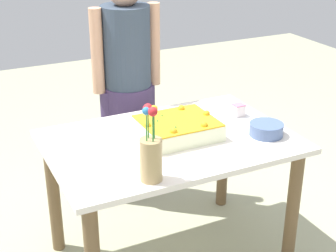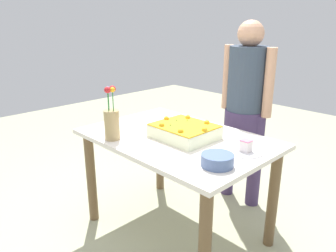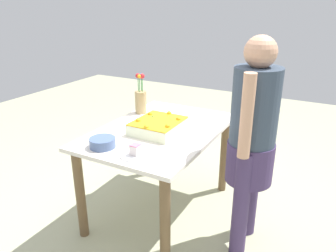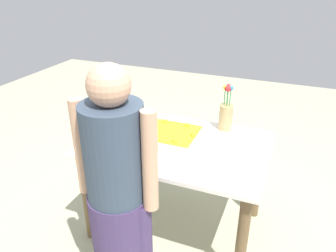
% 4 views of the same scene
% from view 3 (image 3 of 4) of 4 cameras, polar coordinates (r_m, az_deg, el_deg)
% --- Properties ---
extents(ground_plane, '(8.00, 8.00, 0.00)m').
position_cam_3_polar(ground_plane, '(2.90, -1.32, -14.28)').
color(ground_plane, '#A5A786').
extents(dining_table, '(1.26, 0.86, 0.74)m').
position_cam_3_polar(dining_table, '(2.59, -1.43, -3.13)').
color(dining_table, white).
rests_on(dining_table, ground_plane).
extents(sheet_cake, '(0.39, 0.33, 0.11)m').
position_cam_3_polar(sheet_cake, '(2.47, -1.69, 0.02)').
color(sheet_cake, '#EBF2C6').
rests_on(sheet_cake, dining_table).
extents(serving_plate_with_slice, '(0.20, 0.20, 0.08)m').
position_cam_3_polar(serving_plate_with_slice, '(2.12, -5.68, -4.64)').
color(serving_plate_with_slice, white).
rests_on(serving_plate_with_slice, dining_table).
extents(cake_knife, '(0.17, 0.16, 0.00)m').
position_cam_3_polar(cake_knife, '(3.00, -0.20, 2.96)').
color(cake_knife, silver).
rests_on(cake_knife, dining_table).
extents(flower_vase, '(0.10, 0.10, 0.35)m').
position_cam_3_polar(flower_vase, '(2.88, -4.77, 4.64)').
color(flower_vase, tan).
rests_on(flower_vase, dining_table).
extents(fruit_bowl, '(0.18, 0.18, 0.07)m').
position_cam_3_polar(fruit_bowl, '(2.26, -11.32, -2.85)').
color(fruit_bowl, '#4F6695').
rests_on(fruit_bowl, dining_table).
extents(person_standing, '(0.45, 0.31, 1.49)m').
position_cam_3_polar(person_standing, '(2.20, 14.46, -1.57)').
color(person_standing, '#43325B').
rests_on(person_standing, ground_plane).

